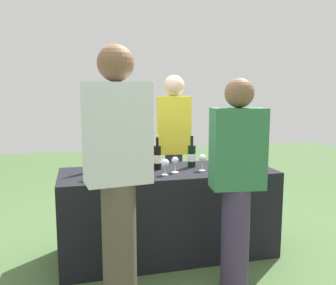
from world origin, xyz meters
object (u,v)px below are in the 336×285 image
wine_glass_3 (175,161)px  wine_glass_4 (202,159)px  wine_glass_1 (115,167)px  guest_0 (118,170)px  wine_bottle_1 (110,158)px  wine_glass_5 (230,159)px  guest_1 (237,178)px  wine_bottle_3 (192,156)px  wine_glass_0 (91,167)px  wine_bottle_2 (157,157)px  wine_bottle_4 (223,154)px  wine_glass_2 (165,164)px  server_pouring (174,144)px  wine_bottle_0 (87,159)px

wine_glass_3 → wine_glass_4: (0.25, 0.01, 0.01)m
wine_glass_1 → guest_0: (-0.03, -0.52, 0.10)m
wine_bottle_1 → wine_glass_5: bearing=-12.0°
wine_bottle_1 → guest_1: guest_1 is taller
wine_bottle_3 → wine_glass_0: size_ratio=2.05×
wine_bottle_2 → wine_glass_0: wine_bottle_2 is taller
wine_bottle_3 → wine_bottle_4: 0.31m
wine_glass_0 → guest_0: (0.16, -0.51, 0.08)m
wine_glass_5 → wine_glass_2: bearing=-172.2°
wine_bottle_2 → wine_bottle_3: 0.33m
wine_bottle_2 → wine_glass_2: wine_bottle_2 is taller
wine_bottle_2 → wine_glass_0: 0.64m
guest_0 → guest_1: size_ratio=1.13×
wine_glass_4 → guest_0: 1.01m
guest_1 → wine_glass_5: bearing=77.7°
wine_glass_0 → wine_glass_3: (0.71, 0.08, -0.00)m
wine_bottle_4 → wine_glass_1: wine_bottle_4 is taller
wine_bottle_1 → wine_glass_0: (-0.18, -0.33, -0.01)m
wine_glass_3 → server_pouring: 0.75m
wine_bottle_1 → guest_0: 0.84m
wine_glass_5 → guest_1: guest_1 is taller
wine_glass_2 → server_pouring: server_pouring is taller
guest_0 → server_pouring: bearing=53.4°
wine_glass_5 → guest_1: 0.65m
wine_glass_4 → guest_0: guest_0 is taller
wine_glass_0 → guest_0: 0.54m
guest_1 → wine_bottle_3: bearing=104.6°
wine_bottle_0 → wine_glass_1: (0.21, -0.24, -0.03)m
wine_bottle_1 → guest_0: (-0.03, -0.84, 0.07)m
wine_glass_4 → wine_glass_5: (0.27, 0.01, -0.02)m
wine_bottle_4 → wine_glass_0: bearing=-168.9°
wine_bottle_0 → wine_glass_1: 0.32m
wine_glass_0 → wine_glass_1: 0.19m
wine_bottle_2 → wine_bottle_4: wine_bottle_4 is taller
wine_glass_1 → server_pouring: server_pouring is taller
wine_glass_2 → wine_glass_0: bearing=-178.5°
wine_bottle_0 → wine_glass_1: wine_bottle_0 is taller
wine_glass_5 → guest_0: 1.25m
wine_bottle_3 → guest_0: size_ratio=0.17×
wine_bottle_2 → wine_glass_2: (0.02, -0.22, -0.01)m
wine_bottle_0 → wine_glass_4: wine_bottle_0 is taller
guest_1 → wine_glass_2: bearing=136.0°
wine_glass_3 → guest_0: 0.82m
wine_glass_0 → wine_glass_4: wine_glass_4 is taller
wine_bottle_2 → guest_0: 0.87m
wine_bottle_0 → wine_bottle_3: wine_bottle_0 is taller
wine_bottle_4 → wine_glass_2: wine_bottle_4 is taller
wine_bottle_2 → server_pouring: (0.31, 0.57, 0.03)m
wine_bottle_4 → wine_glass_0: 1.25m
wine_bottle_0 → server_pouring: bearing=31.3°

